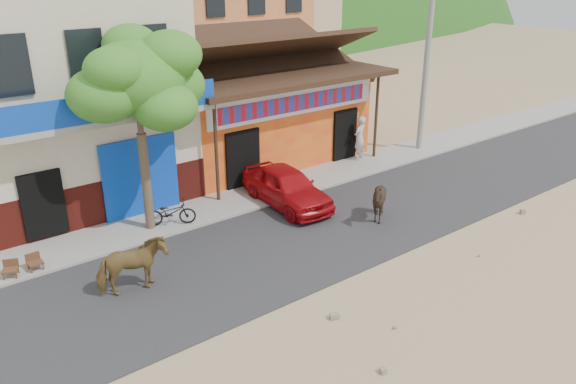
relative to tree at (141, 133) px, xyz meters
The scene contains 14 objects.
ground 8.03m from the tree, 51.58° to the right, with size 120.00×120.00×0.00m, color #9E825B.
road 6.45m from the tree, 35.66° to the right, with size 60.00×5.00×0.04m, color #28282B.
sidewalk 5.53m from the tree, ahead, with size 60.00×2.00×0.12m, color gray.
dance_club 7.93m from the tree, 32.47° to the left, with size 8.00×6.00×3.60m, color orange.
cafe_building 4.31m from the tree, 102.09° to the left, with size 7.00×6.00×7.00m, color beige.
tree is the anchor object (origin of this frame).
utility_pole 12.84m from the tree, ahead, with size 0.24×0.24×8.00m, color gray.
cow_tan 4.26m from the tree, 121.41° to the right, with size 0.77×1.70×1.44m, color brown.
cow_dark 7.53m from the tree, 32.53° to the right, with size 1.09×1.23×1.36m, color black.
red_car 5.21m from the tree, 13.18° to the right, with size 1.56×3.88×1.32m, color #AD0C11.
scooter 2.67m from the tree, 19.43° to the right, with size 0.54×1.54×0.81m, color black.
pedestrian 9.89m from the tree, ahead, with size 0.66×0.43×1.81m, color #B8B8B8.
cafe_chair_left 4.91m from the tree, behind, with size 0.38×0.38×0.80m, color #492518, non-canonical shape.
cafe_chair_right 4.41m from the tree, behind, with size 0.37×0.37×0.79m, color #462417, non-canonical shape.
Camera 1 is at (-10.80, -9.11, 7.69)m, focal length 35.00 mm.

